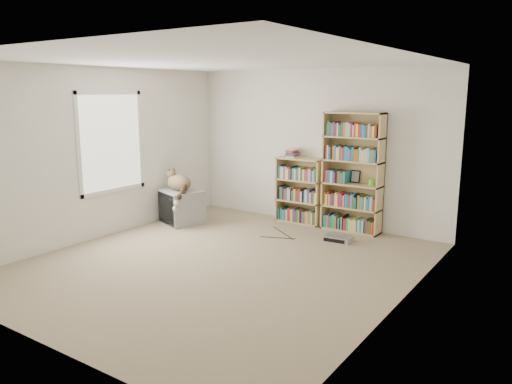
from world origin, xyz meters
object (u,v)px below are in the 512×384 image
Objects in this scene: crt_tv at (182,207)px; cat at (179,185)px; bookcase_tall at (353,176)px; dvd_player at (339,239)px; bookcase_short at (300,193)px.

cat is (-0.00, -0.05, 0.37)m from crt_tv.
cat is at bearing -73.98° from crt_tv.
bookcase_tall is 4.90× the size of dvd_player.
bookcase_short is at bearing 142.73° from dvd_player.
bookcase_short is (1.60, 1.19, -0.15)m from cat.
dvd_player is at bearing -32.97° from bookcase_short.
bookcase_short is 1.29m from dvd_player.
cat is 1.78× the size of dvd_player.
crt_tv is at bearing 98.18° from cat.
crt_tv is 0.37m from cat.
bookcase_short is 2.87× the size of dvd_player.
cat is at bearing -154.75° from bookcase_tall.
bookcase_short is at bearing -179.96° from bookcase_tall.
bookcase_short reaches higher than dvd_player.
cat reaches higher than crt_tv.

